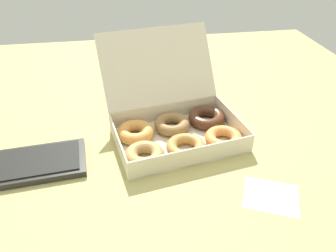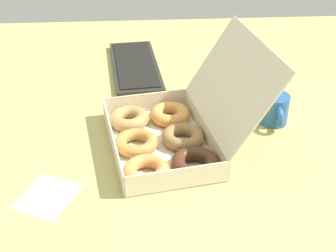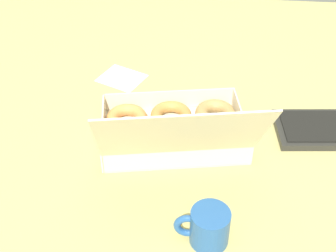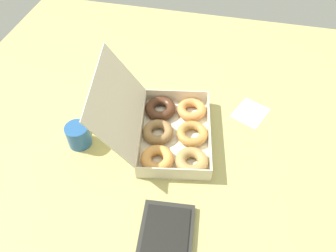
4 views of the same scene
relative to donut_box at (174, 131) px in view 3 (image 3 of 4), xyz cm
name	(u,v)px [view 3 (image 3 of 4)]	position (x,y,z in cm)	size (l,w,h in cm)	color
ground_plane	(189,149)	(-4.13, 1.42, -4.42)	(180.00, 180.00, 2.00)	tan
donut_box	(174,131)	(0.00, 0.00, 0.00)	(41.90, 43.00, 26.61)	beige
coffee_mug	(208,226)	(-9.34, 29.93, 0.77)	(11.39, 8.07, 8.17)	#24528F
paper_napkin	(122,78)	(18.17, -27.75, -3.35)	(12.74, 10.83, 0.15)	white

